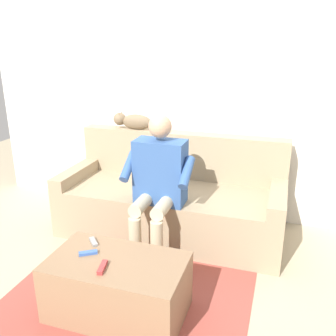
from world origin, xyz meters
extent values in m
plane|color=tan|center=(0.00, 0.60, 0.00)|extent=(8.00, 8.00, 0.00)
cube|color=silver|center=(0.00, -0.66, 1.39)|extent=(4.47, 0.06, 2.78)
cube|color=#9E896B|center=(0.00, 0.00, 0.23)|extent=(1.78, 0.69, 0.46)
cube|color=#9E896B|center=(0.00, -0.43, 0.45)|extent=(2.06, 0.18, 0.91)
cube|color=#9E896B|center=(-0.96, 0.00, 0.28)|extent=(0.14, 0.69, 0.57)
cube|color=#9E896B|center=(0.96, 0.00, 0.28)|extent=(0.14, 0.69, 0.57)
cube|color=#8C6B4C|center=(0.00, 1.09, 0.20)|extent=(0.90, 0.52, 0.41)
cube|color=#335693|center=(-0.01, 0.23, 0.73)|extent=(0.42, 0.22, 0.54)
sphere|color=tan|center=(-0.01, 0.23, 1.11)|extent=(0.19, 0.19, 0.19)
cylinder|color=#C6B793|center=(-0.10, 0.41, 0.51)|extent=(0.11, 0.36, 0.11)
cylinder|color=#C6B793|center=(0.08, 0.41, 0.51)|extent=(0.11, 0.36, 0.11)
cylinder|color=#C6B793|center=(-0.10, 0.59, 0.23)|extent=(0.10, 0.10, 0.46)
cylinder|color=#C6B793|center=(0.08, 0.59, 0.23)|extent=(0.10, 0.10, 0.46)
cylinder|color=#335693|center=(-0.26, 0.31, 0.78)|extent=(0.08, 0.27, 0.22)
cylinder|color=#335693|center=(0.24, 0.31, 0.78)|extent=(0.08, 0.27, 0.22)
ellipsoid|color=#756047|center=(0.47, -0.43, 0.98)|extent=(0.32, 0.11, 0.15)
sphere|color=#756047|center=(0.66, -0.43, 1.00)|extent=(0.13, 0.13, 0.13)
cone|color=#756047|center=(0.65, -0.47, 1.05)|extent=(0.04, 0.04, 0.04)
cone|color=#756047|center=(0.65, -0.40, 1.05)|extent=(0.04, 0.04, 0.04)
cylinder|color=#756047|center=(0.25, -0.43, 0.95)|extent=(0.18, 0.03, 0.03)
cube|color=#3860B7|center=(0.21, 1.08, 0.42)|extent=(0.12, 0.10, 0.02)
cube|color=#B73333|center=(0.04, 1.20, 0.42)|extent=(0.06, 0.14, 0.03)
cube|color=gray|center=(0.25, 0.93, 0.41)|extent=(0.11, 0.11, 0.02)
cube|color=#9E473D|center=(0.00, 0.94, 0.00)|extent=(1.72, 1.68, 0.01)
camera|label=1|loc=(-0.95, 2.94, 1.75)|focal=39.31mm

